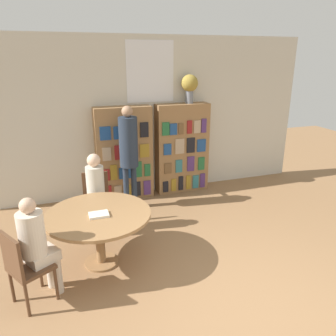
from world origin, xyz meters
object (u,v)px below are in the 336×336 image
bookshelf_left (124,154)px  librarian_standing (129,147)px  chair_near_camera (24,265)px  seated_reader_left (96,189)px  reading_table (98,220)px  flower_vase (190,85)px  chair_left_side (96,198)px  seated_reader_right (37,242)px  bookshelf_right (182,148)px

bookshelf_left → librarian_standing: bearing=-91.6°
chair_near_camera → seated_reader_left: (0.94, 1.35, 0.22)m
reading_table → librarian_standing: bearing=64.1°
flower_vase → chair_near_camera: (-2.94, -2.57, -1.60)m
chair_near_camera → chair_left_side: size_ratio=1.00×
flower_vase → seated_reader_right: (-2.78, -2.48, -1.39)m
seated_reader_left → chair_left_side: bearing=-90.0°
flower_vase → reading_table: 3.26m
bookshelf_right → seated_reader_left: bearing=-146.7°
chair_left_side → seated_reader_left: seated_reader_left is taller
chair_left_side → seated_reader_right: size_ratio=0.73×
reading_table → chair_left_side: chair_left_side is taller
chair_left_side → seated_reader_right: (-0.81, -1.43, 0.20)m
bookshelf_right → reading_table: size_ratio=1.31×
reading_table → seated_reader_left: bearing=84.8°
flower_vase → chair_near_camera: 4.22m
flower_vase → reading_table: (-2.07, -2.05, -1.47)m
reading_table → bookshelf_left: bearing=69.5°
reading_table → librarian_standing: librarian_standing is taller
bookshelf_left → reading_table: 2.20m
bookshelf_left → chair_left_side: (-0.67, -1.04, -0.37)m
bookshelf_right → seated_reader_right: 3.63m
seated_reader_left → seated_reader_right: (-0.79, -1.26, -0.02)m
flower_vase → reading_table: size_ratio=0.40×
bookshelf_left → chair_near_camera: bookshelf_left is taller
chair_left_side → seated_reader_right: seated_reader_right is taller
chair_near_camera → seated_reader_left: size_ratio=0.71×
bookshelf_right → seated_reader_left: size_ratio=1.39×
seated_reader_right → librarian_standing: (1.46, 1.97, 0.43)m
bookshelf_right → chair_near_camera: bookshelf_right is taller
reading_table → seated_reader_right: bearing=-149.2°
bookshelf_left → librarian_standing: librarian_standing is taller
chair_left_side → bookshelf_right: bearing=-145.3°
bookshelf_left → reading_table: bearing=-110.5°
bookshelf_left → chair_left_side: 1.29m
bookshelf_right → flower_vase: 1.23m
flower_vase → seated_reader_right: size_ratio=0.43×
bookshelf_right → librarian_standing: size_ratio=0.95×
chair_near_camera → librarian_standing: (1.62, 2.06, 0.64)m
reading_table → chair_near_camera: (-0.87, -0.52, -0.13)m
chair_left_side → librarian_standing: (0.66, 0.54, 0.64)m
seated_reader_right → bookshelf_left: bearing=118.3°
chair_near_camera → seated_reader_left: seated_reader_left is taller
seated_reader_right → reading_table: bearing=90.0°
flower_vase → seated_reader_left: 2.71m
bookshelf_right → bookshelf_left: bearing=-180.0°
librarian_standing → chair_left_side: bearing=-140.7°
reading_table → librarian_standing: 1.79m
reading_table → seated_reader_right: 0.84m
chair_near_camera → seated_reader_left: bearing=114.2°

